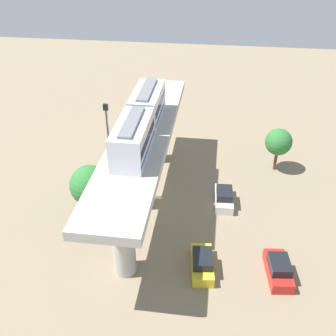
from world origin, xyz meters
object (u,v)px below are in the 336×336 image
at_px(signal_post, 110,151).
at_px(parked_car_white, 224,198).
at_px(train, 141,121).
at_px(parked_car_red, 278,269).
at_px(tree_near_viaduct, 90,185).
at_px(parked_car_yellow, 202,263).
at_px(tree_mid_lot, 279,142).

bearing_deg(signal_post, parked_car_white, -175.41).
bearing_deg(parked_car_white, train, 8.86).
bearing_deg(parked_car_red, tree_near_viaduct, -24.25).
distance_m(parked_car_yellow, signal_post, 14.09).
bearing_deg(tree_mid_lot, signal_post, 25.79).
relative_size(parked_car_yellow, signal_post, 0.40).
relative_size(tree_near_viaduct, tree_mid_lot, 1.07).
relative_size(train, tree_near_viaduct, 2.42).
relative_size(parked_car_white, tree_mid_lot, 0.82).
xyz_separation_m(train, tree_near_viaduct, (4.84, 1.86, -6.32)).
distance_m(parked_car_yellow, tree_mid_lot, 18.79).
height_order(train, parked_car_red, train).
bearing_deg(parked_car_red, signal_post, -33.59).
height_order(tree_near_viaduct, signal_post, signal_post).
relative_size(parked_car_red, tree_mid_lot, 0.84).
relative_size(parked_car_white, parked_car_yellow, 0.98).
bearing_deg(tree_near_viaduct, parked_car_red, 162.08).
bearing_deg(parked_car_yellow, parked_car_white, -106.25).
bearing_deg(signal_post, tree_mid_lot, -154.21).
bearing_deg(signal_post, train, 167.03).
bearing_deg(signal_post, tree_near_viaduct, 61.36).
distance_m(parked_car_white, signal_post, 12.74).
distance_m(train, parked_car_red, 17.51).
height_order(train, tree_mid_lot, train).
xyz_separation_m(parked_car_yellow, tree_mid_lot, (-7.54, -16.96, 2.91)).
height_order(parked_car_red, tree_near_viaduct, tree_near_viaduct).
xyz_separation_m(parked_car_white, tree_near_viaduct, (13.00, 3.57, 2.88)).
relative_size(parked_car_white, parked_car_red, 0.98).
relative_size(tree_near_viaduct, signal_post, 0.51).
bearing_deg(train, signal_post, -12.97).
relative_size(train, parked_car_yellow, 3.10).
distance_m(tree_near_viaduct, tree_mid_lot, 21.87).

